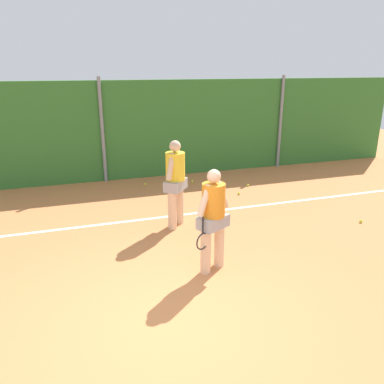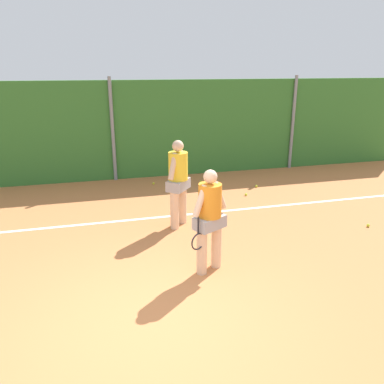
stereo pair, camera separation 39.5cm
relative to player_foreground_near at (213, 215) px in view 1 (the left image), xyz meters
The scene contains 12 objects.
ground_plane 1.77m from the player_foreground_near, 140.37° to the left, with size 30.43×30.43×0.00m, color #C67542.
hedge_fence_backdrop 6.04m from the player_foreground_near, 100.94° to the left, with size 19.78×0.25×2.85m, color #33702D.
fence_post_center 5.87m from the player_foreground_near, 101.27° to the left, with size 0.10×0.10×2.96m, color gray.
fence_post_right 7.35m from the player_foreground_near, 51.49° to the left, with size 0.10×0.10×2.96m, color gray.
court_baseline_paint 2.89m from the player_foreground_near, 114.76° to the left, with size 14.45×0.10×0.01m, color white.
player_foreground_near is the anchor object (origin of this frame).
player_midcourt 1.94m from the player_foreground_near, 92.17° to the left, with size 0.58×0.61×1.82m.
tennis_ball_0 5.06m from the player_foreground_near, 91.50° to the left, with size 0.07×0.07×0.07m, color #CCDB33.
tennis_ball_1 4.07m from the player_foreground_near, 58.78° to the left, with size 0.07×0.07×0.07m, color #CCDB33.
tennis_ball_2 3.97m from the player_foreground_near, 12.68° to the left, with size 0.07×0.07×0.07m, color #CCDB33.
tennis_ball_3 5.03m from the player_foreground_near, 75.70° to the left, with size 0.07×0.07×0.07m, color #CCDB33.
tennis_ball_5 4.86m from the player_foreground_near, 56.81° to the left, with size 0.07×0.07×0.07m, color #CCDB33.
Camera 1 is at (-0.91, -4.08, 3.20)m, focal length 35.43 mm.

